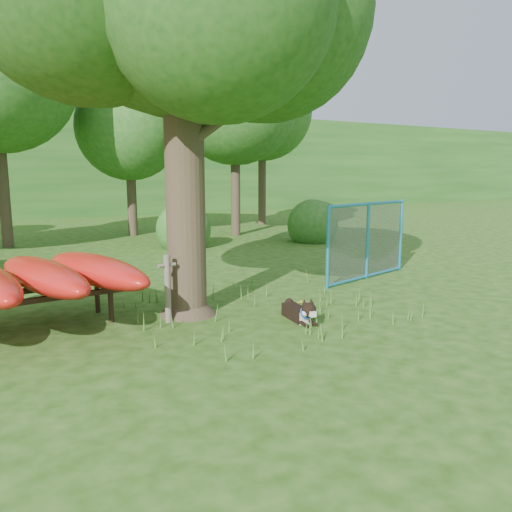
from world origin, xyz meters
TOP-DOWN VIEW (x-y plane):
  - ground at (0.00, 0.00)m, footprint 80.00×80.00m
  - wooden_post at (-1.38, 1.36)m, footprint 0.31×0.12m
  - kayak_rack at (-3.58, 2.09)m, footprint 3.83×3.40m
  - husky_dog at (0.52, 0.29)m, footprint 0.35×1.03m
  - fence_section at (3.83, 2.31)m, footprint 2.97×0.80m
  - wildflower_clump at (0.86, 0.76)m, footprint 0.09×0.08m
  - bg_tree_c at (1.50, 13.00)m, footprint 4.00×4.00m
  - bg_tree_d at (5.00, 11.00)m, footprint 4.80×4.80m
  - bg_tree_e at (8.00, 14.00)m, footprint 4.60×4.60m
  - shrub_right at (6.50, 8.00)m, footprint 1.80×1.80m
  - shrub_mid at (2.00, 9.00)m, footprint 1.80×1.80m
  - wooded_hillside at (0.00, 28.00)m, footprint 80.00×12.00m

SIDE VIEW (x-z plane):
  - ground at x=0.00m, z-range 0.00..0.00m
  - shrub_right at x=6.50m, z-range -0.90..0.90m
  - shrub_mid at x=2.00m, z-range -0.90..0.90m
  - husky_dog at x=0.52m, z-range -0.07..0.39m
  - wildflower_clump at x=0.86m, z-range 0.06..0.26m
  - wooden_post at x=-1.38m, z-range 0.03..1.17m
  - kayak_rack at x=-3.58m, z-range 0.29..1.37m
  - fence_section at x=3.83m, z-range -0.59..2.37m
  - wooded_hillside at x=0.00m, z-range 0.00..6.00m
  - bg_tree_c at x=1.50m, z-range 1.05..7.17m
  - bg_tree_d at x=5.00m, z-range 1.33..8.83m
  - bg_tree_e at x=8.00m, z-range 1.46..9.01m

